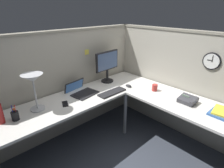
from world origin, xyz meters
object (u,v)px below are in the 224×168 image
monitor (107,64)px  coffee_mug (155,88)px  laptop (80,91)px  computer_mouse (129,86)px  cell_phone (65,104)px  book_stack (222,112)px  desk_lamp_dome (33,81)px  wall_clock (212,61)px  thermos_flask (0,114)px  keyboard (112,92)px  pen_cup (15,116)px  office_phone (188,100)px

monitor → coffee_mug: monitor is taller
laptop → computer_mouse: laptop is taller
cell_phone → book_stack: size_ratio=0.48×
desk_lamp_dome → book_stack: 2.17m
coffee_mug → computer_mouse: bearing=116.7°
cell_phone → book_stack: bearing=-26.9°
monitor → book_stack: bearing=-79.9°
laptop → wall_clock: wall_clock is taller
computer_mouse → desk_lamp_dome: desk_lamp_dome is taller
monitor → thermos_flask: monitor is taller
keyboard → wall_clock: 1.35m
monitor → cell_phone: (-0.90, -0.21, -0.29)m
computer_mouse → book_stack: (0.20, -1.24, 0.00)m
desk_lamp_dome → thermos_flask: size_ratio=2.02×
book_stack → keyboard: bearing=113.2°
keyboard → computer_mouse: 0.34m
desk_lamp_dome → pen_cup: bearing=-167.7°
monitor → laptop: monitor is taller
monitor → computer_mouse: bearing=-77.3°
monitor → desk_lamp_dome: size_ratio=1.12×
cell_phone → thermos_flask: size_ratio=0.65×
monitor → wall_clock: (0.59, -1.32, 0.21)m
thermos_flask → wall_clock: (2.18, -1.20, 0.39)m
book_stack → thermos_flask: bearing=141.1°
cell_phone → laptop: bearing=48.8°
wall_clock → coffee_mug: bearing=119.4°
cell_phone → wall_clock: bearing=-13.5°
desk_lamp_dome → wall_clock: size_ratio=2.02×
thermos_flask → office_phone: bearing=-31.3°
cell_phone → coffee_mug: coffee_mug is taller
computer_mouse → book_stack: size_ratio=0.35×
desk_lamp_dome → office_phone: size_ratio=2.15×
book_stack → laptop: bearing=118.4°
laptop → office_phone: bearing=-55.3°
book_stack → wall_clock: size_ratio=1.35×
computer_mouse → office_phone: 0.87m
pen_cup → book_stack: 2.29m
monitor → laptop: 0.63m
monitor → desk_lamp_dome: (-1.20, -0.10, 0.07)m
office_phone → book_stack: office_phone is taller
laptop → computer_mouse: (0.65, -0.34, -0.01)m
wall_clock → pen_cup: bearing=150.5°
thermos_flask → office_phone: thermos_flask is taller
laptop → book_stack: size_ratio=1.44×
laptop → computer_mouse: 0.74m
desk_lamp_dome → cell_phone: 0.48m
book_stack → coffee_mug: bearing=91.7°
office_phone → book_stack: 0.39m
office_phone → coffee_mug: 0.51m
book_stack → wall_clock: wall_clock is taller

